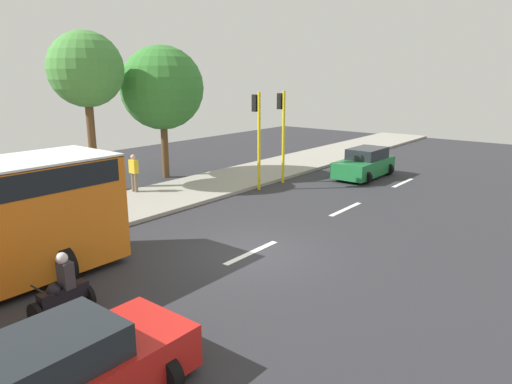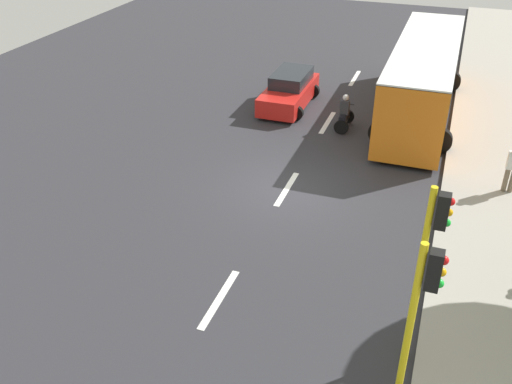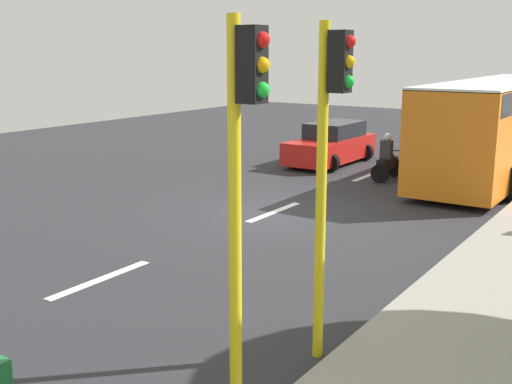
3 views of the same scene
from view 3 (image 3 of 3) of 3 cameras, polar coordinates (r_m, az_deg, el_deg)
name	(u,v)px [view 3 (image 3 of 3)]	position (r m, az deg, el deg)	size (l,w,h in m)	color
ground_plane	(274,214)	(16.67, 1.62, -1.99)	(40.00, 60.00, 0.10)	#2D2D33
lane_stripe_north	(100,279)	(12.22, -13.70, -7.58)	(0.20, 2.40, 0.01)	white
lane_stripe_mid	(274,212)	(16.65, 1.62, -1.80)	(0.20, 2.40, 0.01)	white
lane_stripe_south	(369,175)	(21.84, 10.05, 1.48)	(0.20, 2.40, 0.01)	white
lane_stripe_far_south	(429,152)	(27.37, 15.17, 3.47)	(0.20, 2.40, 0.01)	white
car_red	(331,145)	(23.81, 6.72, 4.22)	(2.16, 4.29, 1.52)	red
city_bus	(499,121)	(22.54, 20.84, 5.93)	(3.20, 11.00, 3.16)	orange
motorcycle	(387,160)	(21.08, 11.62, 2.78)	(0.60, 1.30, 1.53)	black
traffic_light_corner	(242,170)	(6.61, -1.25, 1.98)	(0.49, 0.24, 4.50)	yellow
traffic_light_midblock	(329,147)	(8.25, 6.50, 4.03)	(0.49, 0.24, 4.50)	yellow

